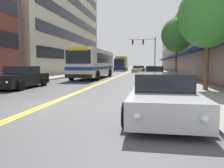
{
  "coord_description": "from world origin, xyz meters",
  "views": [
    {
      "loc": [
        3.91,
        -7.44,
        1.59
      ],
      "look_at": [
        -0.92,
        21.61,
        -1.11
      ],
      "focal_mm": 35.0,
      "sensor_mm": 36.0,
      "label": 1
    }
  ],
  "objects_px": {
    "car_black_parked_left_far": "(21,78)",
    "car_champagne_parked_left_mid": "(104,69)",
    "traffic_signal_mast": "(146,48)",
    "car_white_parked_right_far": "(151,69)",
    "car_slate_blue_parked_right_mid": "(154,75)",
    "box_truck": "(121,64)",
    "car_beige_moving_lead": "(138,69)",
    "city_bus": "(94,63)",
    "street_tree_right_near": "(208,15)",
    "fire_hydrant": "(175,78)",
    "street_lamp_left_near": "(22,21)",
    "car_dark_grey_moving_second": "(141,69)",
    "street_tree_right_mid": "(177,35)",
    "car_silver_parked_right_foreground": "(162,96)"
  },
  "relations": [
    {
      "from": "city_bus",
      "to": "car_champagne_parked_left_mid",
      "type": "distance_m",
      "value": 16.92
    },
    {
      "from": "city_bus",
      "to": "car_white_parked_right_far",
      "type": "bearing_deg",
      "value": 73.52
    },
    {
      "from": "car_slate_blue_parked_right_mid",
      "to": "box_truck",
      "type": "height_order",
      "value": "box_truck"
    },
    {
      "from": "traffic_signal_mast",
      "to": "car_silver_parked_right_foreground",
      "type": "bearing_deg",
      "value": -88.65
    },
    {
      "from": "car_silver_parked_right_foreground",
      "to": "box_truck",
      "type": "height_order",
      "value": "box_truck"
    },
    {
      "from": "box_truck",
      "to": "traffic_signal_mast",
      "type": "relative_size",
      "value": 0.95
    },
    {
      "from": "car_black_parked_left_far",
      "to": "car_slate_blue_parked_right_mid",
      "type": "distance_m",
      "value": 10.95
    },
    {
      "from": "car_black_parked_left_far",
      "to": "car_champagne_parked_left_mid",
      "type": "bearing_deg",
      "value": 90.04
    },
    {
      "from": "car_slate_blue_parked_right_mid",
      "to": "street_tree_right_near",
      "type": "xyz_separation_m",
      "value": [
        2.71,
        -6.63,
        3.65
      ]
    },
    {
      "from": "car_silver_parked_right_foreground",
      "to": "car_beige_moving_lead",
      "type": "xyz_separation_m",
      "value": [
        -2.54,
        37.12,
        -0.02
      ]
    },
    {
      "from": "car_slate_blue_parked_right_mid",
      "to": "car_beige_moving_lead",
      "type": "xyz_separation_m",
      "value": [
        -2.62,
        24.21,
        -0.05
      ]
    },
    {
      "from": "street_lamp_left_near",
      "to": "street_tree_right_near",
      "type": "distance_m",
      "value": 12.29
    },
    {
      "from": "car_dark_grey_moving_second",
      "to": "street_tree_right_near",
      "type": "distance_m",
      "value": 37.5
    },
    {
      "from": "car_white_parked_right_far",
      "to": "car_champagne_parked_left_mid",
      "type": "bearing_deg",
      "value": -147.45
    },
    {
      "from": "traffic_signal_mast",
      "to": "street_lamp_left_near",
      "type": "xyz_separation_m",
      "value": [
        -8.49,
        -30.3,
        -0.29
      ]
    },
    {
      "from": "car_black_parked_left_far",
      "to": "car_dark_grey_moving_second",
      "type": "bearing_deg",
      "value": 79.85
    },
    {
      "from": "car_white_parked_right_far",
      "to": "car_beige_moving_lead",
      "type": "bearing_deg",
      "value": -135.08
    },
    {
      "from": "car_champagne_parked_left_mid",
      "to": "car_silver_parked_right_foreground",
      "type": "height_order",
      "value": "car_silver_parked_right_foreground"
    },
    {
      "from": "car_champagne_parked_left_mid",
      "to": "fire_hydrant",
      "type": "height_order",
      "value": "car_champagne_parked_left_mid"
    },
    {
      "from": "car_white_parked_right_far",
      "to": "street_lamp_left_near",
      "type": "relative_size",
      "value": 0.6
    },
    {
      "from": "car_slate_blue_parked_right_mid",
      "to": "street_tree_right_near",
      "type": "height_order",
      "value": "street_tree_right_near"
    },
    {
      "from": "car_champagne_parked_left_mid",
      "to": "street_lamp_left_near",
      "type": "distance_m",
      "value": 26.56
    },
    {
      "from": "street_tree_right_mid",
      "to": "car_black_parked_left_far",
      "type": "bearing_deg",
      "value": -143.66
    },
    {
      "from": "car_champagne_parked_left_mid",
      "to": "box_truck",
      "type": "bearing_deg",
      "value": 78.23
    },
    {
      "from": "car_white_parked_right_far",
      "to": "street_lamp_left_near",
      "type": "distance_m",
      "value": 33.52
    },
    {
      "from": "car_black_parked_left_far",
      "to": "car_slate_blue_parked_right_mid",
      "type": "relative_size",
      "value": 1.05
    },
    {
      "from": "car_white_parked_right_far",
      "to": "street_tree_right_mid",
      "type": "xyz_separation_m",
      "value": [
        2.04,
        -25.29,
        3.7
      ]
    },
    {
      "from": "traffic_signal_mast",
      "to": "street_tree_right_mid",
      "type": "height_order",
      "value": "traffic_signal_mast"
    },
    {
      "from": "car_beige_moving_lead",
      "to": "traffic_signal_mast",
      "type": "height_order",
      "value": "traffic_signal_mast"
    },
    {
      "from": "traffic_signal_mast",
      "to": "car_white_parked_right_far",
      "type": "bearing_deg",
      "value": 58.15
    },
    {
      "from": "car_beige_moving_lead",
      "to": "box_truck",
      "type": "bearing_deg",
      "value": 122.0
    },
    {
      "from": "car_beige_moving_lead",
      "to": "street_lamp_left_near",
      "type": "distance_m",
      "value": 30.34
    },
    {
      "from": "car_white_parked_right_far",
      "to": "car_dark_grey_moving_second",
      "type": "height_order",
      "value": "car_white_parked_right_far"
    },
    {
      "from": "traffic_signal_mast",
      "to": "street_lamp_left_near",
      "type": "distance_m",
      "value": 31.47
    },
    {
      "from": "fire_hydrant",
      "to": "street_lamp_left_near",
      "type": "bearing_deg",
      "value": -166.69
    },
    {
      "from": "city_bus",
      "to": "car_white_parked_right_far",
      "type": "height_order",
      "value": "city_bus"
    },
    {
      "from": "car_silver_parked_right_foreground",
      "to": "box_truck",
      "type": "relative_size",
      "value": 0.73
    },
    {
      "from": "traffic_signal_mast",
      "to": "street_lamp_left_near",
      "type": "height_order",
      "value": "street_lamp_left_near"
    },
    {
      "from": "street_tree_right_near",
      "to": "car_silver_parked_right_foreground",
      "type": "bearing_deg",
      "value": -113.98
    },
    {
      "from": "city_bus",
      "to": "car_black_parked_left_far",
      "type": "relative_size",
      "value": 2.35
    },
    {
      "from": "car_white_parked_right_far",
      "to": "street_tree_right_mid",
      "type": "distance_m",
      "value": 25.64
    },
    {
      "from": "street_tree_right_near",
      "to": "traffic_signal_mast",
      "type": "bearing_deg",
      "value": 96.62
    },
    {
      "from": "traffic_signal_mast",
      "to": "street_tree_right_near",
      "type": "relative_size",
      "value": 1.16
    },
    {
      "from": "fire_hydrant",
      "to": "traffic_signal_mast",
      "type": "bearing_deg",
      "value": 95.15
    },
    {
      "from": "car_white_parked_right_far",
      "to": "street_tree_right_mid",
      "type": "bearing_deg",
      "value": -85.4
    },
    {
      "from": "city_bus",
      "to": "street_lamp_left_near",
      "type": "height_order",
      "value": "street_lamp_left_near"
    },
    {
      "from": "city_bus",
      "to": "traffic_signal_mast",
      "type": "height_order",
      "value": "traffic_signal_mast"
    },
    {
      "from": "car_dark_grey_moving_second",
      "to": "box_truck",
      "type": "bearing_deg",
      "value": 172.91
    },
    {
      "from": "traffic_signal_mast",
      "to": "fire_hydrant",
      "type": "relative_size",
      "value": 8.06
    },
    {
      "from": "car_black_parked_left_far",
      "to": "street_tree_right_near",
      "type": "xyz_separation_m",
      "value": [
        11.55,
        -0.16,
        3.62
      ]
    }
  ]
}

